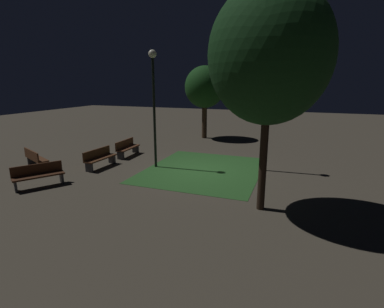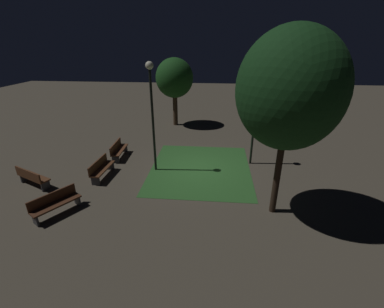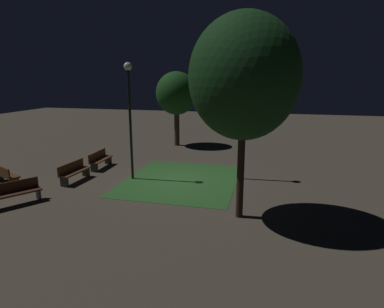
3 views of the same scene
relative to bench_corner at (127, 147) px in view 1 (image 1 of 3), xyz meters
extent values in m
plane|color=#4C4438|center=(1.18, 4.56, -0.48)|extent=(60.00, 60.00, 0.00)
cube|color=#2D6028|center=(1.01, 4.74, -0.48)|extent=(6.01, 5.11, 0.01)
cube|color=brown|center=(0.00, 0.07, -0.03)|extent=(1.82, 0.56, 0.06)
cube|color=brown|center=(0.01, -0.13, 0.20)|extent=(1.80, 0.14, 0.40)
cube|color=#2D2D33|center=(-0.80, 0.04, -0.27)|extent=(0.10, 0.39, 0.42)
cube|color=#2D2D33|center=(0.80, 0.11, -0.27)|extent=(0.10, 0.39, 0.42)
cube|color=#512D19|center=(2.36, 0.07, -0.03)|extent=(1.82, 0.57, 0.06)
cube|color=#512D19|center=(2.35, -0.13, 0.20)|extent=(1.80, 0.15, 0.40)
cube|color=#2D2D33|center=(1.56, 0.11, -0.27)|extent=(0.10, 0.39, 0.42)
cube|color=#2D2D33|center=(3.15, 0.04, -0.27)|extent=(0.10, 0.39, 0.42)
cube|color=#512D19|center=(3.44, -2.71, -0.03)|extent=(1.18, 1.84, 0.06)
cube|color=#512D19|center=(3.63, -2.80, 0.20)|extent=(0.79, 1.67, 0.40)
cube|color=#2D2D33|center=(3.11, -3.44, -0.27)|extent=(0.38, 0.23, 0.42)
cube|color=#2D2D33|center=(3.77, -1.98, -0.27)|extent=(0.38, 0.23, 0.42)
cube|color=#422314|center=(5.39, -0.46, -0.03)|extent=(1.77, 1.39, 0.06)
cube|color=#422314|center=(5.28, -0.64, 0.20)|extent=(1.54, 1.03, 0.40)
cube|color=#2D2D33|center=(4.72, -0.02, -0.27)|extent=(0.28, 0.37, 0.42)
cube|color=#2D2D33|center=(6.06, -0.90, -0.27)|extent=(0.28, 0.37, 0.42)
cylinder|color=#423021|center=(-6.53, 2.30, 0.94)|extent=(0.36, 0.36, 2.83)
ellipsoid|color=#194719|center=(-6.53, 2.30, 3.12)|extent=(2.78, 2.78, 2.90)
cylinder|color=#2D2116|center=(4.43, 7.76, 1.38)|extent=(0.24, 0.24, 3.71)
ellipsoid|color=#143816|center=(4.43, 7.76, 4.19)|extent=(3.49, 3.49, 3.95)
cylinder|color=black|center=(0.14, 7.40, 1.49)|extent=(0.12, 0.12, 3.95)
sphere|color=#F2EDCC|center=(0.14, 7.40, 3.61)|extent=(0.36, 0.36, 0.36)
cylinder|color=black|center=(1.36, 2.45, 2.01)|extent=(0.12, 0.12, 4.98)
sphere|color=#F2EDCC|center=(1.36, 2.45, 4.65)|extent=(0.36, 0.36, 0.36)
camera|label=1|loc=(13.25, 8.72, 3.45)|focal=27.21mm
camera|label=2|loc=(13.05, 5.39, 5.62)|focal=24.14mm
camera|label=3|loc=(14.90, 8.68, 4.21)|focal=30.39mm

